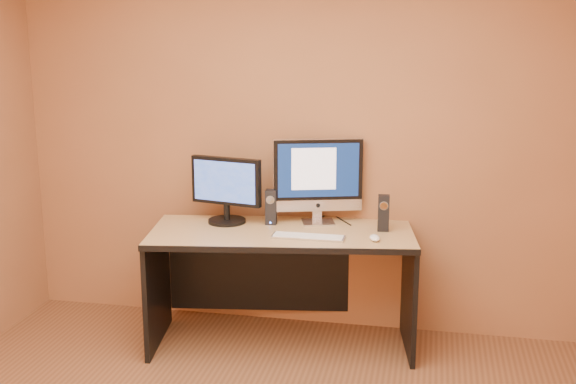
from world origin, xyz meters
name	(u,v)px	position (x,y,z in m)	size (l,w,h in m)	color
walls	(216,217)	(0.00, 0.00, 1.30)	(4.00, 4.00, 2.60)	#96603C
desk	(282,288)	(-0.06, 1.59, 0.39)	(1.70, 0.74, 0.78)	tan
imac	(319,181)	(0.14, 1.83, 1.08)	(0.60, 0.22, 0.58)	#BAB9BE
second_monitor	(226,190)	(-0.46, 1.72, 1.01)	(0.51, 0.25, 0.45)	black
speaker_left	(271,207)	(-0.16, 1.74, 0.90)	(0.07, 0.08, 0.23)	black
speaker_right	(383,213)	(0.59, 1.73, 0.90)	(0.07, 0.08, 0.23)	black
keyboard	(308,237)	(0.14, 1.46, 0.79)	(0.46, 0.12, 0.02)	#BABBBF
mouse	(375,238)	(0.55, 1.49, 0.80)	(0.06, 0.11, 0.04)	white
cable_a	(343,221)	(0.31, 1.90, 0.79)	(0.01, 0.01, 0.23)	black
cable_b	(317,218)	(0.12, 1.93, 0.79)	(0.01, 0.01, 0.19)	black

